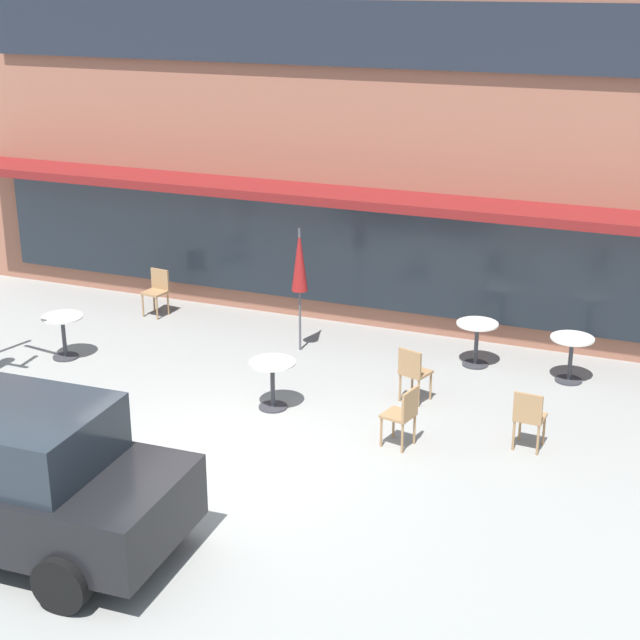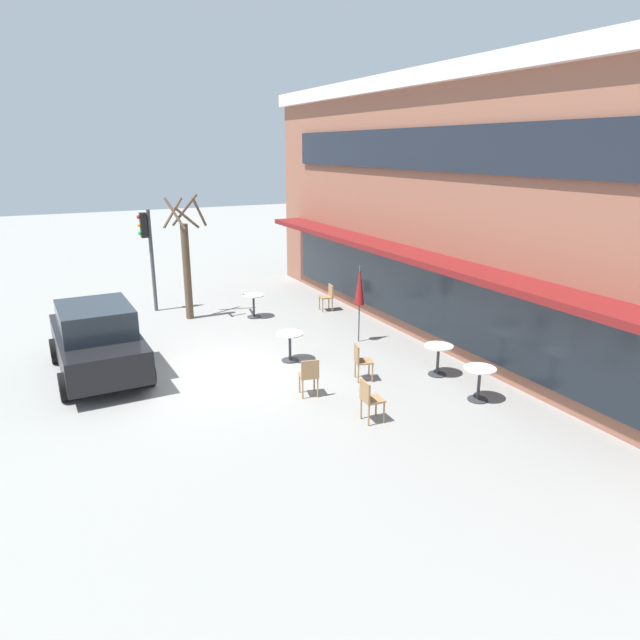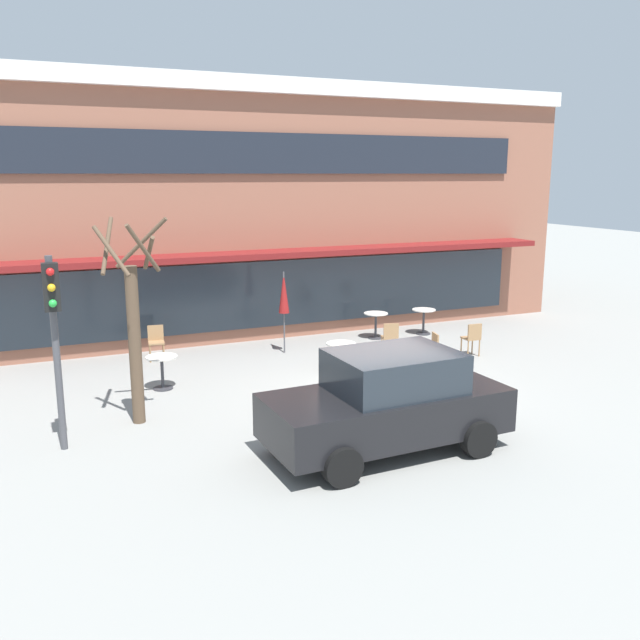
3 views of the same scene
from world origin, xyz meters
name	(u,v)px [view 3 (image 3 of 3)]	position (x,y,z in m)	size (l,w,h in m)	color
ground_plane	(382,398)	(0.00, 0.00, 0.00)	(80.00, 80.00, 0.00)	gray
building_facade	(241,206)	(0.00, 9.96, 3.66)	(19.20, 9.10, 7.32)	#935B47
cafe_table_near_wall	(424,317)	(4.01, 4.76, 0.52)	(0.70, 0.70, 0.76)	#333338
cafe_table_streetside	(376,321)	(2.44, 4.86, 0.52)	(0.70, 0.70, 0.76)	#333338
cafe_table_by_tree	(341,353)	(-0.02, 2.02, 0.52)	(0.70, 0.70, 0.76)	#333338
cafe_table_mid_patio	(162,367)	(-4.18, 2.53, 0.52)	(0.70, 0.70, 0.76)	#333338
patio_umbrella_green_folded	(284,293)	(-0.58, 4.39, 1.63)	(0.28, 0.28, 2.20)	#4C4C51
cafe_chair_0	(431,348)	(2.20, 1.53, 0.53)	(0.48, 0.48, 0.89)	#9E754C
cafe_chair_1	(156,340)	(-3.86, 5.07, 0.53)	(0.45, 0.45, 0.89)	#9E754C
cafe_chair_2	(472,337)	(3.84, 2.09, 0.53)	(0.43, 0.43, 0.89)	#9E754C
cafe_chair_3	(390,336)	(1.89, 3.02, 0.53)	(0.50, 0.50, 0.89)	#9E754C
parked_sedan	(388,402)	(-1.25, -2.49, 0.88)	(4.26, 2.14, 1.76)	black
street_tree	(134,329)	(-5.00, 0.63, 1.86)	(1.40, 1.40, 3.94)	brown
traffic_light_pole	(54,322)	(-6.41, -0.28, 2.30)	(0.26, 0.44, 3.40)	#47474C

